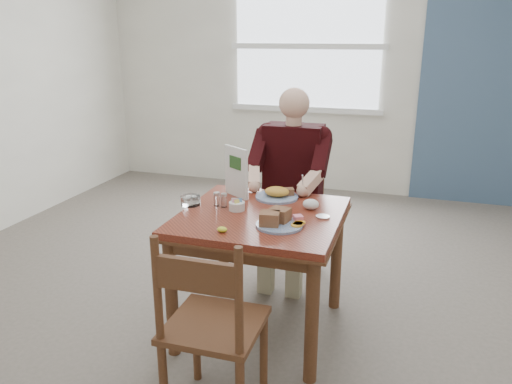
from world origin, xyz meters
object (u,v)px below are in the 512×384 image
(chair_near, at_px, (211,328))
(near_plate, at_px, (278,220))
(far_plate, at_px, (278,194))
(diner, at_px, (291,172))
(table, at_px, (261,231))
(chair_far, at_px, (293,212))

(chair_near, distance_m, near_plate, 0.70)
(far_plate, bearing_deg, diner, 92.54)
(table, bearing_deg, chair_far, 90.00)
(chair_far, relative_size, far_plate, 2.71)
(near_plate, bearing_deg, diner, 99.46)
(chair_far, height_order, diner, diner)
(diner, bearing_deg, far_plate, -87.46)
(diner, height_order, near_plate, diner)
(far_plate, bearing_deg, table, -93.53)
(near_plate, height_order, far_plate, near_plate)
(chair_far, bearing_deg, chair_near, -89.66)
(table, relative_size, near_plate, 3.41)
(near_plate, bearing_deg, chair_far, 98.59)
(diner, xyz_separation_m, near_plate, (0.14, -0.86, -0.03))
(chair_far, height_order, far_plate, chair_far)
(chair_far, height_order, near_plate, chair_far)
(far_plate, bearing_deg, near_plate, -74.49)
(table, height_order, near_plate, near_plate)
(chair_far, relative_size, chair_near, 1.00)
(table, distance_m, diner, 0.73)
(table, bearing_deg, chair_near, -89.31)
(table, xyz_separation_m, near_plate, (0.14, -0.16, 0.14))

